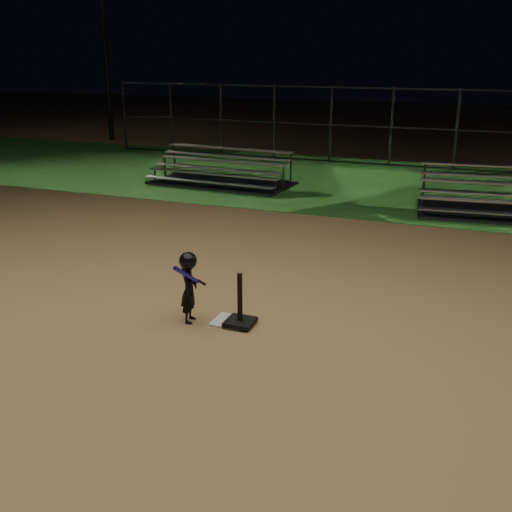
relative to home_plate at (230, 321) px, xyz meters
The scene contains 8 objects.
ground 0.01m from the home_plate, ahead, with size 80.00×80.00×0.00m, color #9C7746.
grass_strip 10.00m from the home_plate, 90.00° to the left, with size 60.00×8.00×0.01m, color #20561C.
home_plate is the anchor object (origin of this frame).
batting_tee 0.23m from the home_plate, 17.25° to the right, with size 0.38×0.38×0.73m.
child_batter 0.76m from the home_plate, 161.37° to the right, with size 0.38×0.62×1.01m.
bleacher_left 9.24m from the home_plate, 115.08° to the left, with size 4.00×2.12×0.95m.
backstop_fence 13.06m from the home_plate, 90.00° to the left, with size 20.08×0.08×2.50m.
light_pole_left 19.79m from the home_plate, 128.77° to the left, with size 0.90×0.53×8.30m.
Camera 1 is at (3.12, -7.02, 3.54)m, focal length 42.67 mm.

